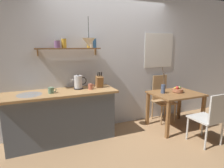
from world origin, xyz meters
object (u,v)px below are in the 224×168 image
at_px(fruit_bowl, 178,90).
at_px(pendant_lamp, 89,42).
at_px(dining_chair_near, 210,117).
at_px(dining_table, 175,99).
at_px(coffee_mug_spare, 91,87).
at_px(twig_vase, 163,88).
at_px(dining_chair_far, 162,97).
at_px(knife_block, 99,81).
at_px(coffee_mug_by_sink, 51,90).
at_px(electric_kettle, 78,82).

xyz_separation_m(fruit_bowl, pendant_lamp, (-1.74, 0.22, 0.91)).
bearing_deg(dining_chair_near, dining_table, 94.67).
xyz_separation_m(dining_table, coffee_mug_spare, (-1.65, 0.27, 0.33)).
bearing_deg(twig_vase, dining_chair_far, 54.13).
xyz_separation_m(dining_table, fruit_bowl, (0.07, 0.02, 0.17)).
bearing_deg(knife_block, coffee_mug_by_sink, -172.96).
relative_size(dining_chair_far, twig_vase, 1.95).
distance_m(dining_chair_near, coffee_mug_by_sink, 2.62).
bearing_deg(dining_table, knife_block, 166.30).
xyz_separation_m(dining_chair_near, twig_vase, (-0.31, 0.83, 0.32)).
distance_m(dining_chair_far, electric_kettle, 1.91).
relative_size(electric_kettle, pendant_lamp, 0.55).
relative_size(fruit_bowl, coffee_mug_spare, 1.75).
bearing_deg(dining_table, twig_vase, 163.75).
height_order(electric_kettle, pendant_lamp, pendant_lamp).
bearing_deg(twig_vase, electric_kettle, 168.86).
height_order(dining_chair_far, coffee_mug_spare, dining_chair_far).
height_order(twig_vase, electric_kettle, twig_vase).
bearing_deg(coffee_mug_spare, electric_kettle, 149.17).
relative_size(dining_chair_far, electric_kettle, 3.80).
distance_m(fruit_bowl, coffee_mug_spare, 1.74).
bearing_deg(pendant_lamp, knife_block, 28.53).
height_order(twig_vase, coffee_mug_by_sink, twig_vase).
bearing_deg(fruit_bowl, dining_chair_far, 96.99).
height_order(fruit_bowl, twig_vase, twig_vase).
distance_m(dining_chair_far, twig_vase, 0.53).
bearing_deg(fruit_bowl, twig_vase, 170.10).
bearing_deg(electric_kettle, knife_block, -4.42).
bearing_deg(dining_chair_near, electric_kettle, 148.86).
distance_m(fruit_bowl, electric_kettle, 1.95).
relative_size(dining_table, electric_kettle, 3.60).
bearing_deg(dining_chair_far, coffee_mug_spare, -174.37).
relative_size(dining_table, coffee_mug_by_sink, 7.26).
bearing_deg(knife_block, fruit_bowl, -12.50).
xyz_separation_m(fruit_bowl, knife_block, (-1.53, 0.34, 0.22)).
distance_m(dining_chair_far, knife_block, 1.55).
bearing_deg(fruit_bowl, dining_table, -164.81).
distance_m(twig_vase, electric_kettle, 1.63).
distance_m(dining_chair_near, knife_block, 1.95).
xyz_separation_m(dining_table, coffee_mug_by_sink, (-2.31, 0.25, 0.33)).
bearing_deg(dining_chair_near, knife_block, 143.73).
bearing_deg(coffee_mug_spare, coffee_mug_by_sink, -178.08).
xyz_separation_m(twig_vase, knife_block, (-1.21, 0.28, 0.18)).
relative_size(fruit_bowl, knife_block, 0.72).
bearing_deg(knife_block, twig_vase, -13.16).
xyz_separation_m(dining_chair_far, pendant_lamp, (-1.69, -0.20, 1.16)).
relative_size(coffee_mug_spare, pendant_lamp, 0.25).
relative_size(dining_table, coffee_mug_spare, 7.97).
bearing_deg(coffee_mug_by_sink, fruit_bowl, -5.62).
distance_m(dining_table, coffee_mug_spare, 1.70).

